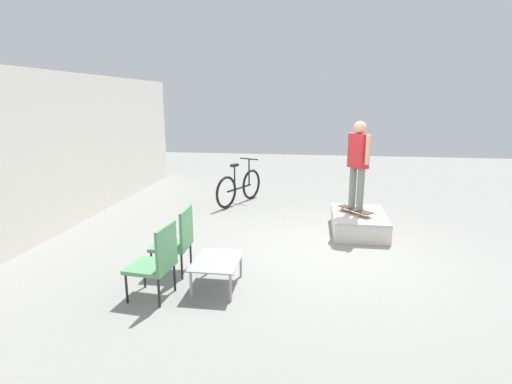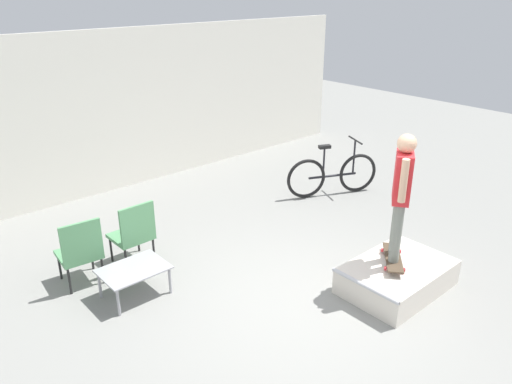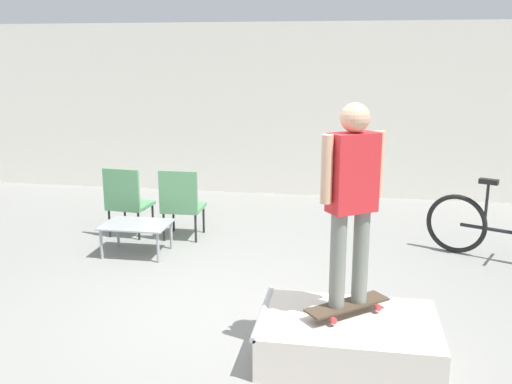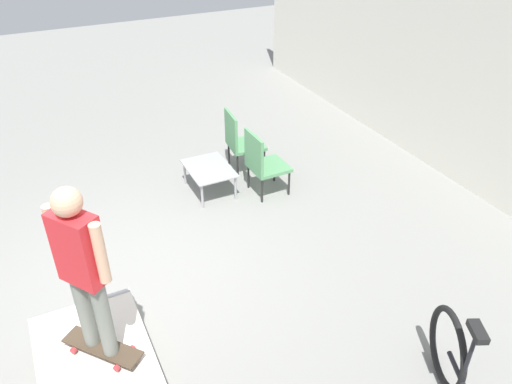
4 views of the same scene
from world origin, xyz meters
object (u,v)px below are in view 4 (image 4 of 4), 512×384
object	(u,v)px
patio_chair_left	(240,140)
patio_chair_right	(263,162)
coffee_table	(209,170)
skateboard_on_ramp	(102,347)
person_skater	(82,262)
skate_ramp_box	(99,371)

from	to	relation	value
patio_chair_left	patio_chair_right	bearing A→B (deg)	-174.44
coffee_table	patio_chair_left	xyz separation A→B (m)	(-0.39, 0.68, 0.17)
skateboard_on_ramp	patio_chair_right	xyz separation A→B (m)	(-2.26, 2.73, 0.08)
skateboard_on_ramp	patio_chair_left	distance (m)	4.08
person_skater	skateboard_on_ramp	bearing A→B (deg)	-124.66
skateboard_on_ramp	patio_chair_left	xyz separation A→B (m)	(-3.03, 2.73, 0.08)
skateboard_on_ramp	person_skater	distance (m)	0.98
person_skater	patio_chair_right	distance (m)	3.65
skateboard_on_ramp	coffee_table	world-z (taller)	skateboard_on_ramp
person_skater	coffee_table	size ratio (longest dim) A/B	2.00
person_skater	coffee_table	bearing A→B (deg)	107.47
skate_ramp_box	patio_chair_left	size ratio (longest dim) A/B	1.51
person_skater	coffee_table	distance (m)	3.51
skate_ramp_box	patio_chair_right	world-z (taller)	patio_chair_right
coffee_table	patio_chair_right	xyz separation A→B (m)	(0.38, 0.67, 0.17)
skateboard_on_ramp	coffee_table	xyz separation A→B (m)	(-2.64, 2.05, -0.09)
skate_ramp_box	coffee_table	bearing A→B (deg)	141.25
skate_ramp_box	patio_chair_left	bearing A→B (deg)	137.37
patio_chair_right	person_skater	bearing A→B (deg)	128.72
coffee_table	skate_ramp_box	bearing A→B (deg)	-38.75
skate_ramp_box	patio_chair_right	xyz separation A→B (m)	(-2.28, 2.81, 0.35)
skate_ramp_box	coffee_table	xyz separation A→B (m)	(-2.66, 2.14, 0.17)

